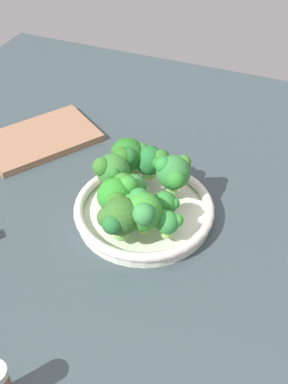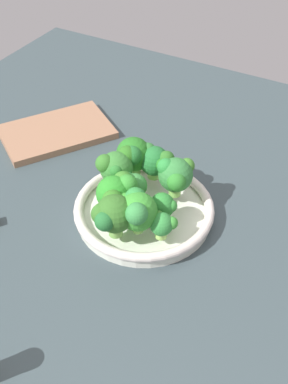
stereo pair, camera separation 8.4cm
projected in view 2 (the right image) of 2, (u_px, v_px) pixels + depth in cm
name	position (u px, v px, depth cm)	size (l,w,h in cm)	color
ground_plane	(128.00, 225.00, 93.74)	(130.00, 130.00, 2.50)	#39474B
bowl	(144.00, 210.00, 92.44)	(26.21, 26.21, 3.27)	silver
broccoli_floret_0	(157.00, 161.00, 94.65)	(5.83, 7.52, 6.78)	#86C55A
broccoli_floret_1	(137.00, 210.00, 83.01)	(7.51, 7.61, 8.32)	#79B751
broccoli_floret_2	(163.00, 205.00, 86.78)	(4.51, 4.91, 5.35)	#8CC55A
broccoli_floret_3	(132.00, 155.00, 94.79)	(7.98, 6.75, 7.93)	#8BC666
broccoli_floret_4	(131.00, 184.00, 90.30)	(5.33, 5.24, 5.71)	#8BC364
broccoli_floret_5	(112.00, 213.00, 82.50)	(8.25, 6.97, 8.15)	#82C35A
broccoli_floret_6	(117.00, 191.00, 87.62)	(7.82, 6.61, 7.30)	#7EB74F
broccoli_floret_7	(162.00, 224.00, 83.38)	(4.11, 4.81, 5.04)	#A0D767
broccoli_floret_8	(176.00, 175.00, 90.10)	(7.54, 6.54, 8.01)	#87C95A
broccoli_floret_9	(115.00, 168.00, 91.79)	(6.39, 6.39, 7.88)	#87C061
cutting_board	(57.00, 132.00, 113.36)	(24.29, 15.62, 1.60)	#9A6D51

